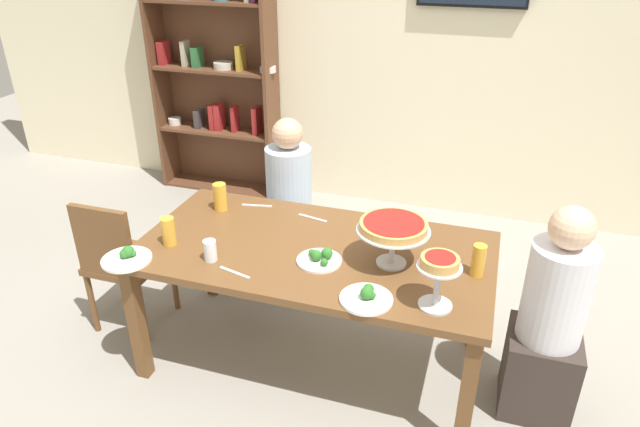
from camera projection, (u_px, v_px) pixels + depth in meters
The scene contains 19 objects.
ground_plane at pixel (315, 358), 3.25m from camera, with size 12.00×12.00×0.00m, color gray.
rear_partition at pixel (402, 41), 4.47m from camera, with size 8.00×0.12×2.80m, color beige.
dining_table at pixel (314, 261), 2.95m from camera, with size 1.83×0.94×0.74m.
bookshelf at pixel (215, 68), 4.88m from camera, with size 1.13×0.30×2.21m.
diner_far_left at pixel (290, 212), 3.81m from camera, with size 0.34×0.34×1.15m.
diner_head_east at pixel (548, 329), 2.72m from camera, with size 0.34×0.34×1.15m.
chair_head_west at pixel (120, 259), 3.30m from camera, with size 0.40×0.40×0.87m.
deep_dish_pizza_stand at pixel (393, 229), 2.69m from camera, with size 0.36×0.36×0.23m.
personal_pizza_stand at pixel (439, 271), 2.39m from camera, with size 0.19×0.19×0.25m.
salad_plate_near_diner at pixel (127, 257), 2.80m from camera, with size 0.25×0.25×0.07m.
salad_plate_far_diner at pixel (320, 258), 2.78m from camera, with size 0.23×0.23×0.07m.
salad_plate_spare at pixel (367, 297), 2.50m from camera, with size 0.24×0.24×0.07m.
beer_glass_amber_tall at pixel (168, 231), 2.91m from camera, with size 0.07×0.07×0.15m, color gold.
beer_glass_amber_short at pixel (478, 260), 2.66m from camera, with size 0.06×0.06×0.16m, color gold.
beer_glass_amber_spare at pixel (220, 197), 3.27m from camera, with size 0.08×0.08×0.16m, color gold.
water_glass_clear_near at pixel (210, 250), 2.78m from camera, with size 0.07×0.07×0.11m, color white.
cutlery_fork_near at pixel (257, 205), 3.34m from camera, with size 0.18×0.02×0.01m, color silver.
cutlery_knife_near at pixel (313, 218), 3.20m from camera, with size 0.18×0.02×0.01m, color silver.
cutlery_fork_far at pixel (235, 272), 2.70m from camera, with size 0.18×0.02×0.01m, color silver.
Camera 1 is at (0.80, -2.38, 2.24)m, focal length 31.68 mm.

